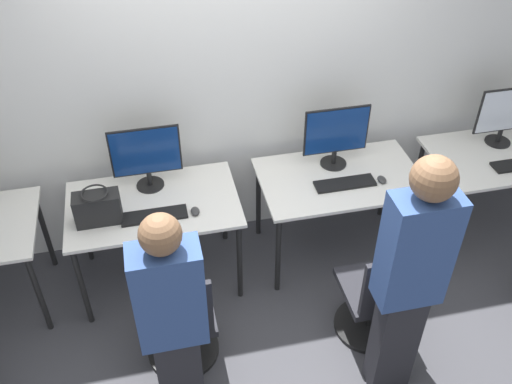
# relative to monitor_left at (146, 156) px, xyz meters

# --- Properties ---
(ground_plane) EXTENTS (20.00, 20.00, 0.00)m
(ground_plane) POSITION_rel_monitor_left_xyz_m (0.68, -0.57, -1.00)
(ground_plane) COLOR #3D3D42
(wall_back) EXTENTS (12.00, 0.05, 2.80)m
(wall_back) POSITION_rel_monitor_left_xyz_m (0.68, 0.29, 0.40)
(wall_back) COLOR silver
(wall_back) RESTS_ON ground_plane
(desk_left) EXTENTS (1.19, 0.73, 0.74)m
(desk_left) POSITION_rel_monitor_left_xyz_m (-0.00, -0.20, -0.34)
(desk_left) COLOR silver
(desk_left) RESTS_ON ground_plane
(monitor_left) EXTENTS (0.49, 0.20, 0.48)m
(monitor_left) POSITION_rel_monitor_left_xyz_m (0.00, 0.00, 0.00)
(monitor_left) COLOR black
(monitor_left) RESTS_ON desk_left
(keyboard_left) EXTENTS (0.44, 0.13, 0.02)m
(keyboard_left) POSITION_rel_monitor_left_xyz_m (0.00, -0.35, -0.25)
(keyboard_left) COLOR black
(keyboard_left) RESTS_ON desk_left
(mouse_left) EXTENTS (0.06, 0.09, 0.03)m
(mouse_left) POSITION_rel_monitor_left_xyz_m (0.27, -0.37, -0.24)
(mouse_left) COLOR #333333
(mouse_left) RESTS_ON desk_left
(office_chair_left) EXTENTS (0.48, 0.48, 0.86)m
(office_chair_left) POSITION_rel_monitor_left_xyz_m (0.07, -0.97, -0.65)
(office_chair_left) COLOR black
(office_chair_left) RESTS_ON ground_plane
(person_left) EXTENTS (0.36, 0.21, 1.58)m
(person_left) POSITION_rel_monitor_left_xyz_m (0.02, -1.34, -0.14)
(person_left) COLOR #232328
(person_left) RESTS_ON ground_plane
(desk_right) EXTENTS (1.19, 0.73, 0.74)m
(desk_right) POSITION_rel_monitor_left_xyz_m (1.37, -0.20, -0.34)
(desk_right) COLOR silver
(desk_right) RESTS_ON ground_plane
(monitor_right) EXTENTS (0.49, 0.20, 0.48)m
(monitor_right) POSITION_rel_monitor_left_xyz_m (1.37, -0.04, 0.00)
(monitor_right) COLOR black
(monitor_right) RESTS_ON desk_right
(keyboard_right) EXTENTS (0.44, 0.13, 0.02)m
(keyboard_right) POSITION_rel_monitor_left_xyz_m (1.37, -0.30, -0.25)
(keyboard_right) COLOR black
(keyboard_right) RESTS_ON desk_right
(mouse_right) EXTENTS (0.06, 0.09, 0.03)m
(mouse_right) POSITION_rel_monitor_left_xyz_m (1.64, -0.32, -0.24)
(mouse_right) COLOR #333333
(mouse_right) RESTS_ON desk_right
(office_chair_right) EXTENTS (0.48, 0.48, 0.86)m
(office_chair_right) POSITION_rel_monitor_left_xyz_m (1.36, -1.06, -0.65)
(office_chair_right) COLOR black
(office_chair_right) RESTS_ON ground_plane
(person_right) EXTENTS (0.36, 0.23, 1.76)m
(person_right) POSITION_rel_monitor_left_xyz_m (1.32, -1.42, -0.02)
(person_right) COLOR #232328
(person_right) RESTS_ON ground_plane
(desk_far_right) EXTENTS (1.19, 0.73, 0.74)m
(desk_far_right) POSITION_rel_monitor_left_xyz_m (2.73, -0.20, -0.34)
(desk_far_right) COLOR silver
(desk_far_right) RESTS_ON ground_plane
(monitor_far_right) EXTENTS (0.49, 0.20, 0.48)m
(monitor_far_right) POSITION_rel_monitor_left_xyz_m (2.73, -0.05, 0.00)
(monitor_far_right) COLOR black
(monitor_far_right) RESTS_ON desk_far_right
(handbag) EXTENTS (0.30, 0.18, 0.25)m
(handbag) POSITION_rel_monitor_left_xyz_m (-0.36, -0.31, -0.14)
(handbag) COLOR black
(handbag) RESTS_ON desk_left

